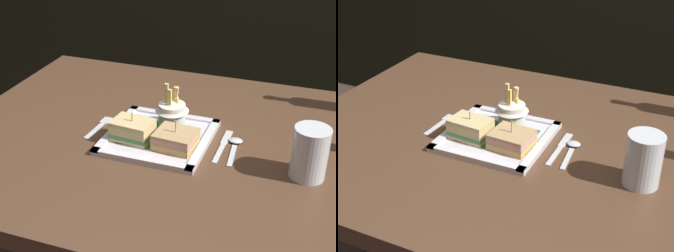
# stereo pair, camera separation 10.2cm
# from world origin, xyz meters

# --- Properties ---
(dining_table) EXTENTS (1.19, 0.89, 0.72)m
(dining_table) POSITION_xyz_m (0.00, 0.00, 0.64)
(dining_table) COLOR brown
(dining_table) RESTS_ON ground_plane
(square_plate) EXTENTS (0.26, 0.26, 0.02)m
(square_plate) POSITION_xyz_m (-0.04, -0.01, 0.73)
(square_plate) COLOR silver
(square_plate) RESTS_ON dining_table
(sandwich_half_left) EXTENTS (0.11, 0.08, 0.07)m
(sandwich_half_left) POSITION_xyz_m (-0.10, -0.05, 0.76)
(sandwich_half_left) COLOR #DABE80
(sandwich_half_left) RESTS_ON square_plate
(sandwich_half_right) EXTENTS (0.10, 0.09, 0.07)m
(sandwich_half_right) POSITION_xyz_m (0.01, -0.05, 0.75)
(sandwich_half_right) COLOR tan
(sandwich_half_right) RESTS_ON square_plate
(fries_cup) EXTENTS (0.09, 0.09, 0.12)m
(fries_cup) POSITION_xyz_m (-0.03, 0.05, 0.78)
(fries_cup) COLOR silver
(fries_cup) RESTS_ON square_plate
(water_glass) EXTENTS (0.08, 0.08, 0.12)m
(water_glass) POSITION_xyz_m (0.33, -0.06, 0.78)
(water_glass) COLOR silver
(water_glass) RESTS_ON dining_table
(fork) EXTENTS (0.03, 0.13, 0.00)m
(fork) POSITION_xyz_m (-0.22, -0.00, 0.73)
(fork) COLOR silver
(fork) RESTS_ON dining_table
(knife) EXTENTS (0.02, 0.16, 0.00)m
(knife) POSITION_xyz_m (0.12, 0.01, 0.73)
(knife) COLOR silver
(knife) RESTS_ON dining_table
(spoon) EXTENTS (0.04, 0.13, 0.01)m
(spoon) POSITION_xyz_m (0.15, 0.02, 0.73)
(spoon) COLOR silver
(spoon) RESTS_ON dining_table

